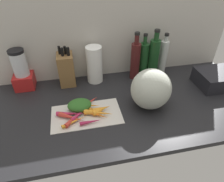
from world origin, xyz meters
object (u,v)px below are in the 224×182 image
object	(u,v)px
carrot_12	(74,118)
knife_block	(66,69)
carrot_4	(71,114)
bottle_1	(143,59)
carrot_8	(72,117)
carrot_6	(92,101)
winter_squash	(151,89)
carrot_3	(79,114)
bottle_0	(135,60)
carrot_10	(85,105)
carrot_5	(93,110)
carrot_2	(91,122)
paper_towel_roll	(94,65)
carrot_0	(101,110)
dish_rack	(216,79)
cutting_board	(87,114)
carrot_1	(102,109)
carrot_7	(96,114)
blender_appliance	(22,72)
carrot_9	(74,121)
carrot_11	(98,113)
bottle_2	(154,57)
bottle_3	(163,56)

from	to	relation	value
carrot_12	knife_block	xyz separation A→B (cm)	(-1.86, 39.46, 9.36)
carrot_4	bottle_1	distance (cm)	67.10
carrot_8	carrot_12	world-z (taller)	carrot_8
carrot_6	winter_squash	xyz separation A→B (cm)	(34.65, -9.52, 10.71)
carrot_3	carrot_4	xyz separation A→B (cm)	(-4.28, 1.41, 0.03)
winter_squash	bottle_0	bearing A→B (deg)	89.18
carrot_3	carrot_10	size ratio (longest dim) A/B	0.69
carrot_5	carrot_2	bearing A→B (deg)	-102.75
paper_towel_roll	carrot_4	bearing A→B (deg)	-118.68
bottle_0	carrot_0	bearing A→B (deg)	-132.31
dish_rack	carrot_4	bearing A→B (deg)	-173.47
cutting_board	paper_towel_roll	distance (cm)	39.15
carrot_5	carrot_10	world-z (taller)	carrot_10
carrot_1	paper_towel_roll	world-z (taller)	paper_towel_roll
carrot_10	paper_towel_roll	world-z (taller)	paper_towel_roll
bottle_1	carrot_7	bearing A→B (deg)	-136.51
blender_appliance	carrot_9	bearing A→B (deg)	-54.23
carrot_11	blender_appliance	distance (cm)	61.06
bottle_0	bottle_2	size ratio (longest dim) A/B	0.99
carrot_2	carrot_8	distance (cm)	11.84
carrot_7	bottle_2	size ratio (longest dim) A/B	0.44
carrot_11	bottle_1	world-z (taller)	bottle_1
bottle_0	dish_rack	world-z (taller)	bottle_0
carrot_7	carrot_10	size ratio (longest dim) A/B	0.88
carrot_1	carrot_4	size ratio (longest dim) A/B	0.66
carrot_1	blender_appliance	xyz separation A→B (cm)	(-47.69, 36.58, 9.65)
winter_squash	carrot_3	bearing A→B (deg)	-178.09
carrot_4	winter_squash	xyz separation A→B (cm)	(47.77, 0.04, 10.39)
bottle_2	bottle_3	size ratio (longest dim) A/B	1.15
blender_appliance	carrot_7	bearing A→B (deg)	-42.73
bottle_1	bottle_3	world-z (taller)	bottle_1
carrot_0	carrot_4	size ratio (longest dim) A/B	0.66
carrot_3	cutting_board	bearing A→B (deg)	9.52
cutting_board	carrot_11	distance (cm)	7.50
carrot_2	bottle_2	distance (cm)	68.35
bottle_1	bottle_3	size ratio (longest dim) A/B	1.04
carrot_2	paper_towel_roll	world-z (taller)	paper_towel_roll
carrot_10	paper_towel_roll	distance (cm)	32.65
carrot_1	carrot_8	distance (cm)	18.26
carrot_4	carrot_7	world-z (taller)	carrot_4
carrot_9	bottle_3	xyz separation A→B (cm)	(69.99, 43.27, 11.45)
carrot_9	dish_rack	size ratio (longest dim) A/B	0.57
carrot_6	bottle_2	size ratio (longest dim) A/B	0.30
carrot_1	knife_block	xyz separation A→B (cm)	(-18.44, 35.16, 9.10)
cutting_board	carrot_9	bearing A→B (deg)	-141.96
carrot_11	dish_rack	size ratio (longest dim) A/B	0.64
carrot_11	dish_rack	world-z (taller)	dish_rack
cutting_board	carrot_10	distance (cm)	6.78
knife_block	blender_appliance	xyz separation A→B (cm)	(-29.25, 1.41, 0.55)
carrot_4	carrot_5	bearing A→B (deg)	1.60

